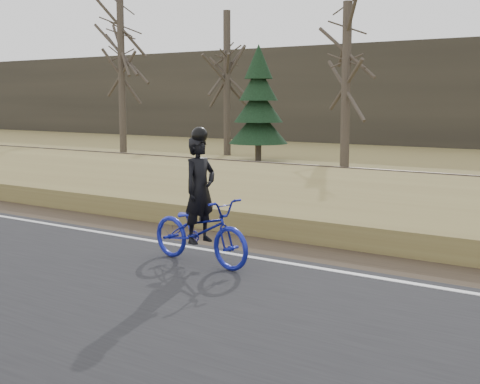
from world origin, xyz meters
The scene contains 11 objects.
ground centered at (0.00, 0.00, 0.00)m, with size 120.00×120.00×0.00m, color olive.
edge_line centered at (0.00, 0.20, 0.07)m, with size 120.00×0.12×0.01m, color silver.
shoulder centered at (0.00, 1.20, 0.02)m, with size 120.00×1.60×0.04m, color #473A2B.
embankment centered at (0.00, 4.20, 0.22)m, with size 120.00×5.00×0.44m, color olive.
ballast centered at (0.00, 8.00, 0.23)m, with size 120.00×3.00×0.45m, color slate.
railroad centered at (0.00, 8.00, 0.53)m, with size 120.00×2.40×0.29m.
cyclist centered at (3.47, -0.61, 0.75)m, with size 2.13×0.95×2.20m.
bare_tree_far_left centered at (-14.53, 15.62, 4.17)m, with size 0.36×0.36×8.33m, color #4D4438.
bare_tree_left centered at (-9.12, 17.25, 3.43)m, with size 0.36×0.36×6.86m, color #4D4438.
bare_tree_near_left centered at (-1.66, 14.88, 3.20)m, with size 0.36×0.36×6.40m, color #4D4438.
conifer centered at (-6.20, 15.59, 2.39)m, with size 2.60×2.60×5.06m.
Camera 1 is at (10.07, -8.85, 2.69)m, focal length 50.00 mm.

